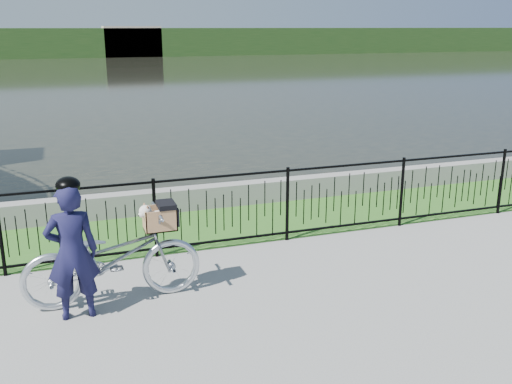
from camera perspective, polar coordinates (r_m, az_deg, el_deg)
name	(u,v)px	position (r m, az deg, el deg)	size (l,w,h in m)	color
ground	(260,294)	(7.11, 0.44, -10.13)	(120.00, 120.00, 0.00)	gray
grass_strip	(208,226)	(9.41, -4.87, -3.41)	(60.00, 2.00, 0.01)	#30631E
water	(91,77)	(39.19, -16.21, 10.97)	(120.00, 120.00, 0.00)	black
quay_wall	(193,198)	(10.28, -6.28, -0.60)	(60.00, 0.30, 0.40)	gray
fence	(224,211)	(8.31, -3.24, -1.90)	(14.00, 0.06, 1.15)	black
far_treeline	(74,43)	(66.06, -17.78, 14.04)	(120.00, 6.00, 3.00)	#25451A
far_building_right	(132,41)	(65.04, -12.30, 14.49)	(6.00, 3.00, 3.20)	#A99D88
bicycle_rig	(113,257)	(6.93, -14.09, -6.37)	(2.07, 0.72, 1.18)	silver
cyclist	(72,250)	(6.58, -17.94, -5.53)	(0.57, 0.38, 1.62)	#141335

